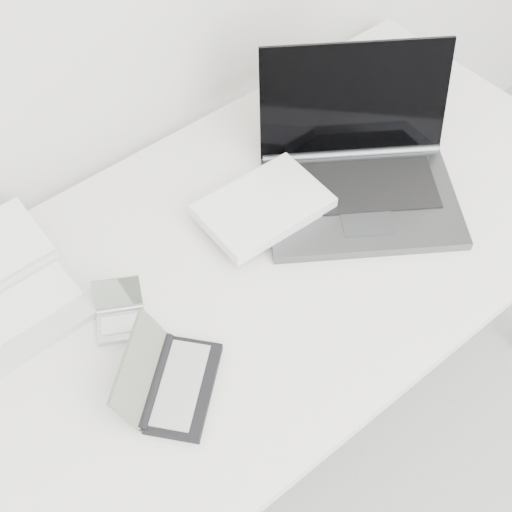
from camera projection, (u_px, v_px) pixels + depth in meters
desk at (255, 268)px, 1.48m from camera, size 1.60×0.80×0.73m
laptop_large at (335, 181)px, 1.51m from camera, size 0.60×0.52×0.27m
netbook_open_white at (12, 297)px, 1.36m from camera, size 0.25×0.33×0.06m
pda_silver at (120, 317)px, 1.34m from camera, size 0.13×0.13×0.07m
palmtop_charcoal at (171, 382)px, 1.25m from camera, size 0.24×0.23×0.10m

